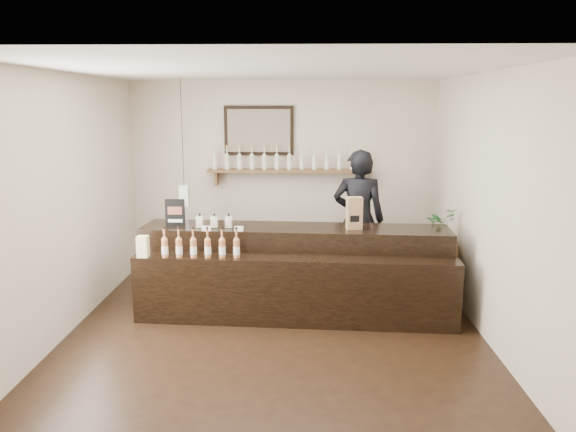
{
  "coord_description": "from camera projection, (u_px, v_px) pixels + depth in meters",
  "views": [
    {
      "loc": [
        0.3,
        -5.83,
        2.46
      ],
      "look_at": [
        0.13,
        0.7,
        1.16
      ],
      "focal_mm": 35.0,
      "sensor_mm": 36.0,
      "label": 1
    }
  ],
  "objects": [
    {
      "name": "ground",
      "position": [
        275.0,
        331.0,
        6.21
      ],
      "size": [
        5.0,
        5.0,
        0.0
      ],
      "primitive_type": "plane",
      "color": "black",
      "rests_on": "ground"
    },
    {
      "name": "paper_bag",
      "position": [
        354.0,
        213.0,
        6.55
      ],
      "size": [
        0.19,
        0.15,
        0.38
      ],
      "color": "#A0734D",
      "rests_on": "counter"
    },
    {
      "name": "back_wall_decor",
      "position": [
        273.0,
        153.0,
        8.2
      ],
      "size": [
        2.66,
        0.96,
        1.69
      ],
      "color": "brown",
      "rests_on": "ground"
    },
    {
      "name": "potted_plant",
      "position": [
        440.0,
        224.0,
        6.92
      ],
      "size": [
        0.48,
        0.47,
        0.41
      ],
      "primitive_type": "imported",
      "rotation": [
        0.0,
        0.0,
        0.57
      ],
      "color": "#2B6829",
      "rests_on": "side_cabinet"
    },
    {
      "name": "counter",
      "position": [
        294.0,
        274.0,
        6.66
      ],
      "size": [
        3.69,
        1.19,
        1.19
      ],
      "color": "black",
      "rests_on": "ground"
    },
    {
      "name": "room_shell",
      "position": [
        274.0,
        178.0,
        5.88
      ],
      "size": [
        5.0,
        5.0,
        5.0
      ],
      "color": "beige",
      "rests_on": "ground"
    },
    {
      "name": "tape_dispenser",
      "position": [
        354.0,
        225.0,
        6.61
      ],
      "size": [
        0.13,
        0.07,
        0.11
      ],
      "color": "#1747A4",
      "rests_on": "counter"
    },
    {
      "name": "shopkeeper",
      "position": [
        359.0,
        211.0,
        7.49
      ],
      "size": [
        0.85,
        0.63,
        2.13
      ],
      "primitive_type": "imported",
      "rotation": [
        0.0,
        0.0,
        2.97
      ],
      "color": "black",
      "rests_on": "ground"
    },
    {
      "name": "side_cabinet",
      "position": [
        438.0,
        271.0,
        7.04
      ],
      "size": [
        0.47,
        0.6,
        0.8
      ],
      "color": "brown",
      "rests_on": "ground"
    },
    {
      "name": "promo_sign",
      "position": [
        175.0,
        213.0,
        6.69
      ],
      "size": [
        0.24,
        0.03,
        0.33
      ],
      "color": "black",
      "rests_on": "counter"
    }
  ]
}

